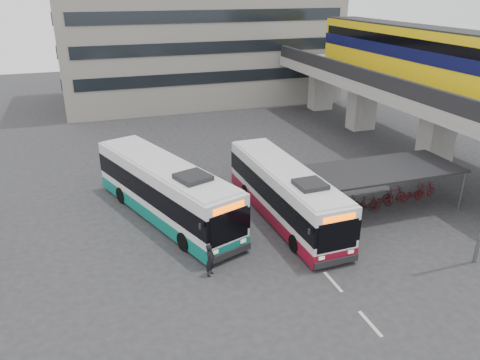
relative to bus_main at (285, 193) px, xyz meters
name	(u,v)px	position (x,y,z in m)	size (l,w,h in m)	color
ground	(258,258)	(-2.95, -3.58, -1.55)	(120.00, 120.00, 0.00)	#28282B
viaduct	(405,71)	(14.05, 8.98, 4.68)	(8.00, 32.00, 9.68)	gray
bike_shelter	(374,188)	(5.52, -0.58, -0.25)	(10.00, 4.00, 2.54)	#595B60
road_markings	(333,282)	(-0.45, -6.58, -1.54)	(0.15, 7.60, 0.01)	beige
bus_main	(285,193)	(0.00, 0.00, 0.00)	(2.81, 11.37, 3.34)	white
bus_teal	(165,190)	(-6.41, 2.30, 0.11)	(6.53, 12.25, 3.57)	white
pedestrian	(210,260)	(-5.59, -4.25, -0.75)	(0.58, 0.38, 1.60)	black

